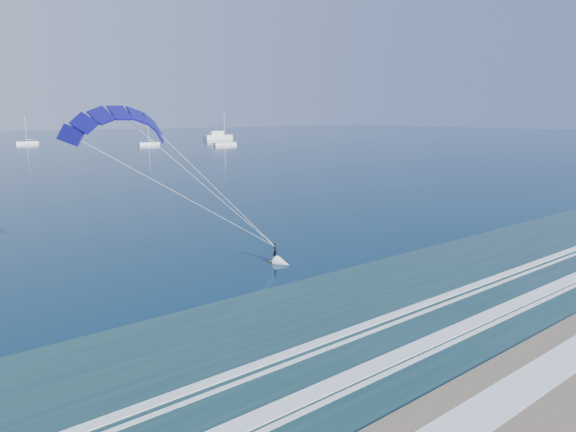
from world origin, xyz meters
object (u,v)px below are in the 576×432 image
(motor_yacht, at_px, (218,136))
(sailboat_5, at_px, (149,143))
(sailboat_6, at_px, (225,144))
(kitesurfer_rig, at_px, (205,187))
(sailboat_4, at_px, (27,143))

(motor_yacht, xyz_separation_m, sailboat_5, (-50.02, -25.77, -1.03))
(sailboat_5, bearing_deg, sailboat_6, -41.51)
(motor_yacht, bearing_deg, sailboat_5, -152.75)
(kitesurfer_rig, height_order, sailboat_6, kitesurfer_rig)
(sailboat_5, distance_m, sailboat_6, 33.31)
(kitesurfer_rig, height_order, sailboat_4, kitesurfer_rig)
(sailboat_5, bearing_deg, motor_yacht, 27.25)
(kitesurfer_rig, xyz_separation_m, sailboat_6, (98.01, 156.33, -6.96))
(kitesurfer_rig, xyz_separation_m, sailboat_5, (73.07, 178.40, -6.98))
(motor_yacht, xyz_separation_m, sailboat_6, (-25.08, -47.84, -1.02))
(kitesurfer_rig, relative_size, sailboat_5, 1.64)
(kitesurfer_rig, bearing_deg, sailboat_5, 67.73)
(motor_yacht, height_order, sailboat_4, sailboat_4)
(motor_yacht, relative_size, sailboat_6, 1.12)
(motor_yacht, bearing_deg, sailboat_4, 170.58)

